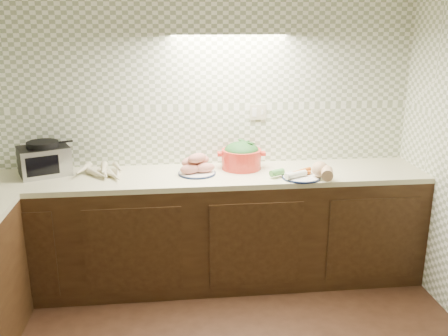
{
  "coord_description": "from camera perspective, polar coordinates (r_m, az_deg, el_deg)",
  "views": [
    {
      "loc": [
        -0.16,
        -2.14,
        2.05
      ],
      "look_at": [
        0.21,
        1.25,
        1.02
      ],
      "focal_mm": 40.0,
      "sensor_mm": 36.0,
      "label": 1
    }
  ],
  "objects": [
    {
      "name": "onion_bowl",
      "position": [
        3.94,
        -3.43,
        0.43
      ],
      "size": [
        0.15,
        0.15,
        0.12
      ],
      "color": "black",
      "rests_on": "counter"
    },
    {
      "name": "sweet_potato_plate",
      "position": [
        3.82,
        -3.17,
        0.19
      ],
      "size": [
        0.29,
        0.29,
        0.17
      ],
      "rotation": [
        0.0,
        0.0,
        0.29
      ],
      "color": "#0F1A3A",
      "rests_on": "counter"
    },
    {
      "name": "room",
      "position": [
        2.19,
        -1.95,
        5.68
      ],
      "size": [
        3.6,
        3.6,
        2.6
      ],
      "color": "black",
      "rests_on": "ground"
    },
    {
      "name": "dutch_oven",
      "position": [
        3.94,
        2.0,
        1.42
      ],
      "size": [
        0.39,
        0.34,
        0.22
      ],
      "rotation": [
        0.0,
        0.0,
        -0.08
      ],
      "color": "red",
      "rests_on": "counter"
    },
    {
      "name": "toaster_oven",
      "position": [
        4.03,
        -19.86,
        0.95
      ],
      "size": [
        0.44,
        0.4,
        0.26
      ],
      "rotation": [
        0.0,
        0.0,
        0.39
      ],
      "color": "black",
      "rests_on": "counter"
    },
    {
      "name": "veg_plate",
      "position": [
        3.76,
        9.77,
        -0.49
      ],
      "size": [
        0.48,
        0.33,
        0.13
      ],
      "rotation": [
        0.0,
        0.0,
        -0.43
      ],
      "color": "#0F1A3A",
      "rests_on": "counter"
    },
    {
      "name": "counter",
      "position": [
        3.29,
        -14.97,
        -12.96
      ],
      "size": [
        3.6,
        3.6,
        0.9
      ],
      "color": "black",
      "rests_on": "ground"
    },
    {
      "name": "parsnip_pile",
      "position": [
        3.86,
        -14.21,
        -0.55
      ],
      "size": [
        0.39,
        0.41,
        0.08
      ],
      "color": "beige",
      "rests_on": "counter"
    }
  ]
}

